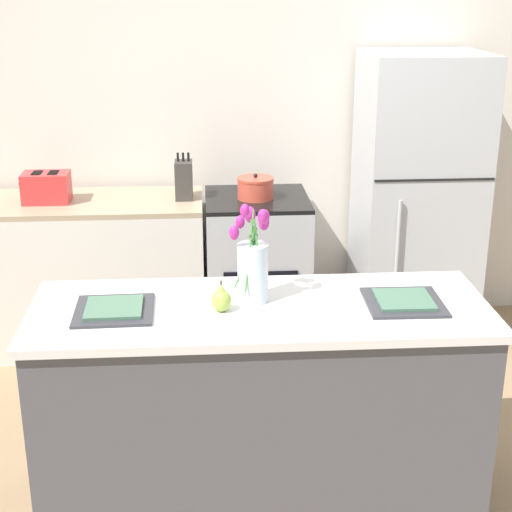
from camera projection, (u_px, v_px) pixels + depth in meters
The scene contains 13 objects.
ground_plane at pixel (260, 498), 3.36m from camera, with size 10.00×10.00×0.00m, color #997A56.
back_wall at pixel (236, 108), 4.78m from camera, with size 5.20×0.08×2.70m.
kitchen_island at pixel (260, 406), 3.21m from camera, with size 1.80×0.66×0.89m.
back_counter at pixel (62, 274), 4.64m from camera, with size 1.68×0.60×0.89m.
stove_range at pixel (257, 269), 4.72m from camera, with size 0.60×0.61×0.89m.
refrigerator at pixel (417, 200), 4.64m from camera, with size 0.68×0.67×1.71m.
flower_vase at pixel (253, 265), 3.06m from camera, with size 0.16×0.17×0.42m.
pear_figurine at pixel (221, 299), 3.00m from camera, with size 0.08×0.08×0.13m.
plate_setting_left at pixel (114, 309), 3.01m from camera, with size 0.31×0.31×0.02m.
plate_setting_right at pixel (404, 301), 3.08m from camera, with size 0.31×0.31×0.02m.
toaster at pixel (46, 187), 4.44m from camera, with size 0.28×0.18×0.17m.
cooking_pot at pixel (255, 188), 4.52m from camera, with size 0.21×0.21×0.15m.
knife_block at pixel (184, 180), 4.50m from camera, with size 0.10×0.14×0.27m.
Camera 1 is at (-0.21, -2.80, 2.11)m, focal length 55.00 mm.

